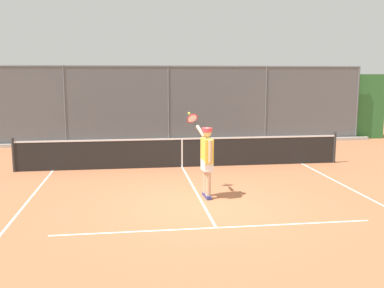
# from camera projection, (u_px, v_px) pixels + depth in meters

# --- Properties ---
(ground_plane) EXTENTS (60.00, 60.00, 0.00)m
(ground_plane) POSITION_uv_depth(u_px,v_px,m) (203.00, 204.00, 10.19)
(ground_plane) COLOR #A8603D
(court_line_markings) EXTENTS (8.27, 10.67, 0.01)m
(court_line_markings) POSITION_uv_depth(u_px,v_px,m) (219.00, 232.00, 8.37)
(court_line_markings) COLOR white
(court_line_markings) RESTS_ON ground
(fence_backdrop) EXTENTS (20.53, 1.37, 3.39)m
(fence_backdrop) POSITION_uv_depth(u_px,v_px,m) (167.00, 108.00, 19.67)
(fence_backdrop) COLOR #565B60
(fence_backdrop) RESTS_ON ground
(tennis_net) EXTENTS (10.63, 0.09, 1.07)m
(tennis_net) POSITION_uv_depth(u_px,v_px,m) (182.00, 152.00, 14.28)
(tennis_net) COLOR #2D2D2D
(tennis_net) RESTS_ON ground
(tennis_player) EXTENTS (0.55, 1.41, 2.03)m
(tennis_player) POSITION_uv_depth(u_px,v_px,m) (207.00, 156.00, 10.64)
(tennis_player) COLOR navy
(tennis_player) RESTS_ON ground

